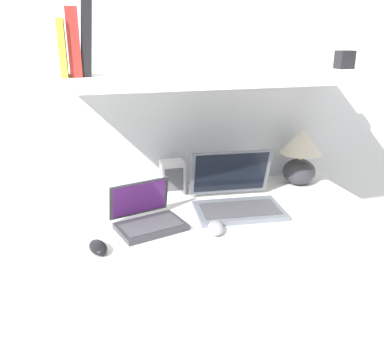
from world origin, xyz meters
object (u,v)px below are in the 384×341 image
computer_mouse (216,228)px  book_red (74,42)px  table_lamp (301,153)px  router_box (172,177)px  laptop_large (236,197)px  book_black (86,38)px  second_mouse (98,247)px  laptop_small (147,218)px  shelf_gadget (345,60)px  book_yellow (62,48)px

computer_mouse → book_red: size_ratio=0.52×
table_lamp → router_box: table_lamp is taller
laptop_large → book_black: (-0.56, 0.07, 0.64)m
second_mouse → book_black: book_black is taller
laptop_large → second_mouse: size_ratio=3.46×
laptop_large → second_mouse: (-0.59, -0.22, -0.03)m
laptop_small → shelf_gadget: 1.07m
table_lamp → laptop_large: (-0.40, -0.19, -0.11)m
laptop_small → second_mouse: 0.25m
second_mouse → router_box: (0.37, 0.46, 0.06)m
laptop_large → laptop_small: bearing=-170.1°
book_yellow → book_black: book_black is taller
second_mouse → shelf_gadget: bearing=14.9°
computer_mouse → second_mouse: (-0.43, -0.03, 0.00)m
router_box → shelf_gadget: (0.72, -0.17, 0.52)m
book_yellow → book_red: bearing=-0.0°
laptop_large → book_yellow: (-0.65, 0.07, 0.61)m
laptop_small → computer_mouse: (0.24, -0.12, -0.02)m
table_lamp → laptop_small: size_ratio=0.95×
laptop_large → laptop_small: laptop_large is taller
laptop_large → book_black: size_ratio=1.48×
book_yellow → table_lamp: bearing=6.5°
second_mouse → book_red: 0.72m
laptop_large → book_red: size_ratio=1.67×
router_box → laptop_small: bearing=-118.4°
laptop_small → book_black: (-0.17, 0.14, 0.66)m
laptop_large → book_red: book_red is taller
router_box → book_black: book_black is taller
second_mouse → book_red: (-0.02, 0.29, 0.66)m
book_black → computer_mouse: bearing=-32.6°
computer_mouse → laptop_large: bearing=50.5°
book_yellow → second_mouse: bearing=-78.5°
table_lamp → computer_mouse: size_ratio=2.28×
laptop_large → laptop_small: (-0.39, -0.07, -0.01)m
router_box → book_yellow: size_ratio=0.79×
computer_mouse → shelf_gadget: (0.66, 0.26, 0.58)m
laptop_large → second_mouse: bearing=-159.7°
book_yellow → shelf_gadget: bearing=0.0°
computer_mouse → book_yellow: book_yellow is taller
computer_mouse → book_red: bearing=150.0°
table_lamp → router_box: bearing=175.0°
computer_mouse → shelf_gadget: size_ratio=1.61×
book_yellow → laptop_large: bearing=-6.4°
router_box → book_black: (-0.34, -0.17, 0.61)m
book_red → table_lamp: bearing=6.7°
laptop_small → shelf_gadget: shelf_gadget is taller
laptop_small → book_black: size_ratio=1.12×
table_lamp → computer_mouse: 0.69m
book_yellow → book_red: book_red is taller
second_mouse → book_yellow: size_ratio=0.57×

